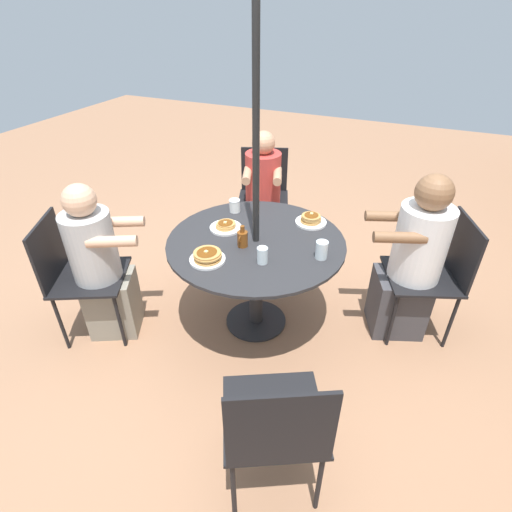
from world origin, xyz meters
TOP-DOWN VIEW (x-y plane):
  - ground_plane at (0.00, 0.00)m, footprint 12.00×12.00m
  - patio_table at (0.00, 0.00)m, footprint 1.17×1.17m
  - umbrella_pole at (0.00, 0.00)m, footprint 0.04×0.04m
  - patio_chair_north at (0.54, -1.08)m, footprint 0.61×0.61m
  - diner_north at (0.47, -0.93)m, footprint 0.47×0.54m
  - patio_chair_east at (1.07, 0.56)m, footprint 0.61×0.61m
  - patio_chair_south at (-0.43, 1.13)m, footprint 0.59×0.59m
  - diner_south at (-0.37, 0.97)m, footprint 0.48×0.56m
  - patio_chair_west at (-1.14, -0.41)m, footprint 0.58×0.58m
  - diner_west at (-0.97, -0.36)m, footprint 0.51×0.44m
  - pancake_plate_a at (0.33, -0.17)m, footprint 0.22×0.22m
  - pancake_plate_b at (-0.36, 0.26)m, footprint 0.22×0.22m
  - pancake_plate_c at (-0.06, -0.25)m, footprint 0.22×0.22m
  - syrup_bottle at (0.10, -0.05)m, footprint 0.09×0.07m
  - coffee_cup at (-0.31, -0.31)m, footprint 0.08×0.08m
  - drinking_glass_a at (0.03, 0.45)m, footprint 0.07×0.07m
  - drinking_glass_b at (0.22, 0.14)m, footprint 0.07×0.07m

SIDE VIEW (x-z plane):
  - ground_plane at x=0.00m, z-range 0.00..0.00m
  - diner_west at x=-0.97m, z-range -0.04..1.07m
  - patio_chair_north at x=0.54m, z-range 0.07..0.96m
  - patio_chair_east at x=1.07m, z-range 0.07..0.96m
  - patio_chair_south at x=-0.43m, z-range 0.07..0.96m
  - patio_chair_west at x=-1.14m, z-range 0.07..0.96m
  - diner_north at x=0.47m, z-range -0.04..1.09m
  - diner_south at x=-0.37m, z-range -0.04..1.14m
  - patio_table at x=0.00m, z-range 0.23..0.94m
  - pancake_plate_c at x=-0.06m, z-range 0.70..0.76m
  - pancake_plate_b at x=-0.36m, z-range 0.70..0.77m
  - pancake_plate_a at x=0.33m, z-range 0.70..0.77m
  - coffee_cup at x=-0.31m, z-range 0.71..0.81m
  - drinking_glass_b at x=0.22m, z-range 0.71..0.81m
  - syrup_bottle at x=0.10m, z-range 0.70..0.84m
  - drinking_glass_a at x=0.03m, z-range 0.71..0.82m
  - umbrella_pole at x=0.00m, z-range 0.00..2.47m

